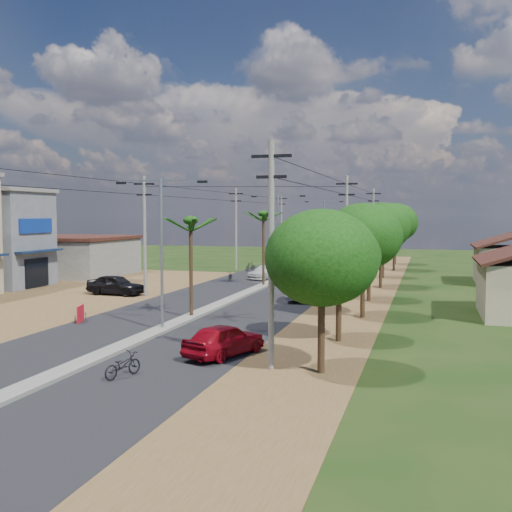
{
  "coord_description": "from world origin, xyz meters",
  "views": [
    {
      "loc": [
        13.42,
        -28.58,
        6.15
      ],
      "look_at": [
        0.87,
        14.74,
        3.0
      ],
      "focal_mm": 42.0,
      "sensor_mm": 36.0,
      "label": 1
    }
  ],
  "objects_px": {
    "car_silver_mid": "(305,289)",
    "roadside_sign": "(80,314)",
    "car_red_near": "(224,340)",
    "car_white_far": "(265,272)",
    "moto_rider_east": "(123,366)",
    "car_parked_dark": "(116,285)"
  },
  "relations": [
    {
      "from": "car_white_far",
      "to": "moto_rider_east",
      "type": "distance_m",
      "value": 35.0
    },
    {
      "from": "moto_rider_east",
      "to": "roadside_sign",
      "type": "relative_size",
      "value": 1.5
    },
    {
      "from": "car_silver_mid",
      "to": "moto_rider_east",
      "type": "bearing_deg",
      "value": 83.74
    },
    {
      "from": "car_red_near",
      "to": "roadside_sign",
      "type": "relative_size",
      "value": 3.57
    },
    {
      "from": "car_white_far",
      "to": "car_parked_dark",
      "type": "xyz_separation_m",
      "value": [
        -7.92,
        -14.18,
        0.13
      ]
    },
    {
      "from": "moto_rider_east",
      "to": "car_parked_dark",
      "type": "bearing_deg",
      "value": -41.37
    },
    {
      "from": "car_red_near",
      "to": "roadside_sign",
      "type": "height_order",
      "value": "car_red_near"
    },
    {
      "from": "car_red_near",
      "to": "car_white_far",
      "type": "bearing_deg",
      "value": -57.5
    },
    {
      "from": "car_white_far",
      "to": "roadside_sign",
      "type": "height_order",
      "value": "car_white_far"
    },
    {
      "from": "car_silver_mid",
      "to": "roadside_sign",
      "type": "relative_size",
      "value": 4.24
    },
    {
      "from": "car_silver_mid",
      "to": "car_white_far",
      "type": "bearing_deg",
      "value": -63.03
    },
    {
      "from": "car_parked_dark",
      "to": "car_silver_mid",
      "type": "bearing_deg",
      "value": -79.13
    },
    {
      "from": "car_white_far",
      "to": "car_parked_dark",
      "type": "relative_size",
      "value": 0.98
    },
    {
      "from": "car_red_near",
      "to": "roadside_sign",
      "type": "bearing_deg",
      "value": -6.65
    },
    {
      "from": "roadside_sign",
      "to": "car_silver_mid",
      "type": "bearing_deg",
      "value": 32.85
    },
    {
      "from": "car_red_near",
      "to": "car_parked_dark",
      "type": "bearing_deg",
      "value": -28.06
    },
    {
      "from": "moto_rider_east",
      "to": "car_red_near",
      "type": "bearing_deg",
      "value": -102.02
    },
    {
      "from": "car_white_far",
      "to": "car_parked_dark",
      "type": "height_order",
      "value": "car_parked_dark"
    },
    {
      "from": "moto_rider_east",
      "to": "car_silver_mid",
      "type": "bearing_deg",
      "value": -77.89
    },
    {
      "from": "car_silver_mid",
      "to": "roadside_sign",
      "type": "distance_m",
      "value": 16.11
    },
    {
      "from": "car_white_far",
      "to": "car_red_near",
      "type": "bearing_deg",
      "value": -61.21
    },
    {
      "from": "car_silver_mid",
      "to": "car_parked_dark",
      "type": "relative_size",
      "value": 1.1
    }
  ]
}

